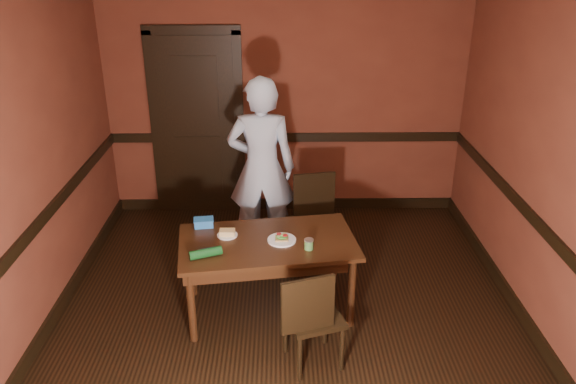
{
  "coord_description": "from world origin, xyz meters",
  "views": [
    {
      "loc": [
        -0.06,
        -3.9,
        2.94
      ],
      "look_at": [
        0.0,
        0.35,
        1.05
      ],
      "focal_mm": 35.0,
      "sensor_mm": 36.0,
      "label": 1
    }
  ],
  "objects_px": {
    "chair_near": "(314,315)",
    "person": "(262,168)",
    "food_tub": "(204,223)",
    "cheese_saucer": "(227,233)",
    "chair_far": "(311,223)",
    "sandwich_plate": "(282,239)",
    "dining_table": "(268,276)",
    "sauce_jar": "(309,244)"
  },
  "relations": [
    {
      "from": "chair_far",
      "to": "sauce_jar",
      "type": "height_order",
      "value": "chair_far"
    },
    {
      "from": "person",
      "to": "cheese_saucer",
      "type": "height_order",
      "value": "person"
    },
    {
      "from": "chair_far",
      "to": "sauce_jar",
      "type": "bearing_deg",
      "value": -105.4
    },
    {
      "from": "person",
      "to": "sauce_jar",
      "type": "distance_m",
      "value": 1.27
    },
    {
      "from": "person",
      "to": "cheese_saucer",
      "type": "distance_m",
      "value": 1.01
    },
    {
      "from": "chair_far",
      "to": "food_tub",
      "type": "bearing_deg",
      "value": -163.51
    },
    {
      "from": "chair_near",
      "to": "food_tub",
      "type": "xyz_separation_m",
      "value": [
        -0.91,
        0.93,
        0.3
      ]
    },
    {
      "from": "sauce_jar",
      "to": "food_tub",
      "type": "distance_m",
      "value": 0.98
    },
    {
      "from": "sandwich_plate",
      "to": "food_tub",
      "type": "xyz_separation_m",
      "value": [
        -0.68,
        0.27,
        0.02
      ]
    },
    {
      "from": "chair_near",
      "to": "person",
      "type": "height_order",
      "value": "person"
    },
    {
      "from": "food_tub",
      "to": "sauce_jar",
      "type": "bearing_deg",
      "value": -32.6
    },
    {
      "from": "dining_table",
      "to": "chair_far",
      "type": "height_order",
      "value": "chair_far"
    },
    {
      "from": "chair_far",
      "to": "chair_near",
      "type": "xyz_separation_m",
      "value": [
        -0.05,
        -1.44,
        -0.03
      ]
    },
    {
      "from": "dining_table",
      "to": "cheese_saucer",
      "type": "xyz_separation_m",
      "value": [
        -0.34,
        0.09,
        0.36
      ]
    },
    {
      "from": "chair_far",
      "to": "chair_near",
      "type": "relative_size",
      "value": 1.07
    },
    {
      "from": "food_tub",
      "to": "cheese_saucer",
      "type": "bearing_deg",
      "value": -46.64
    },
    {
      "from": "chair_far",
      "to": "sandwich_plate",
      "type": "bearing_deg",
      "value": -121.38
    },
    {
      "from": "chair_near",
      "to": "food_tub",
      "type": "height_order",
      "value": "chair_near"
    },
    {
      "from": "chair_near",
      "to": "sandwich_plate",
      "type": "xyz_separation_m",
      "value": [
        -0.23,
        0.66,
        0.28
      ]
    },
    {
      "from": "person",
      "to": "food_tub",
      "type": "xyz_separation_m",
      "value": [
        -0.48,
        -0.78,
        -0.2
      ]
    },
    {
      "from": "person",
      "to": "sandwich_plate",
      "type": "height_order",
      "value": "person"
    },
    {
      "from": "chair_near",
      "to": "cheese_saucer",
      "type": "distance_m",
      "value": 1.06
    },
    {
      "from": "food_tub",
      "to": "dining_table",
      "type": "bearing_deg",
      "value": -33.16
    },
    {
      "from": "sauce_jar",
      "to": "person",
      "type": "bearing_deg",
      "value": 109.02
    },
    {
      "from": "chair_near",
      "to": "food_tub",
      "type": "relative_size",
      "value": 4.57
    },
    {
      "from": "dining_table",
      "to": "food_tub",
      "type": "height_order",
      "value": "food_tub"
    },
    {
      "from": "sandwich_plate",
      "to": "sauce_jar",
      "type": "relative_size",
      "value": 2.66
    },
    {
      "from": "chair_far",
      "to": "food_tub",
      "type": "xyz_separation_m",
      "value": [
        -0.96,
        -0.5,
        0.27
      ]
    },
    {
      "from": "chair_near",
      "to": "person",
      "type": "xyz_separation_m",
      "value": [
        -0.43,
        1.71,
        0.49
      ]
    },
    {
      "from": "sandwich_plate",
      "to": "sauce_jar",
      "type": "height_order",
      "value": "sauce_jar"
    },
    {
      "from": "person",
      "to": "chair_near",
      "type": "bearing_deg",
      "value": 105.35
    },
    {
      "from": "person",
      "to": "food_tub",
      "type": "height_order",
      "value": "person"
    },
    {
      "from": "chair_far",
      "to": "chair_near",
      "type": "distance_m",
      "value": 1.44
    },
    {
      "from": "sauce_jar",
      "to": "chair_near",
      "type": "bearing_deg",
      "value": -88.38
    },
    {
      "from": "cheese_saucer",
      "to": "chair_near",
      "type": "bearing_deg",
      "value": -47.63
    },
    {
      "from": "dining_table",
      "to": "food_tub",
      "type": "xyz_separation_m",
      "value": [
        -0.56,
        0.26,
        0.38
      ]
    },
    {
      "from": "dining_table",
      "to": "chair_near",
      "type": "relative_size",
      "value": 1.73
    },
    {
      "from": "dining_table",
      "to": "chair_far",
      "type": "bearing_deg",
      "value": 54.2
    },
    {
      "from": "chair_near",
      "to": "sauce_jar",
      "type": "bearing_deg",
      "value": -106.19
    },
    {
      "from": "chair_far",
      "to": "cheese_saucer",
      "type": "height_order",
      "value": "chair_far"
    },
    {
      "from": "dining_table",
      "to": "sandwich_plate",
      "type": "height_order",
      "value": "sandwich_plate"
    },
    {
      "from": "person",
      "to": "sandwich_plate",
      "type": "relative_size",
      "value": 7.7
    }
  ]
}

